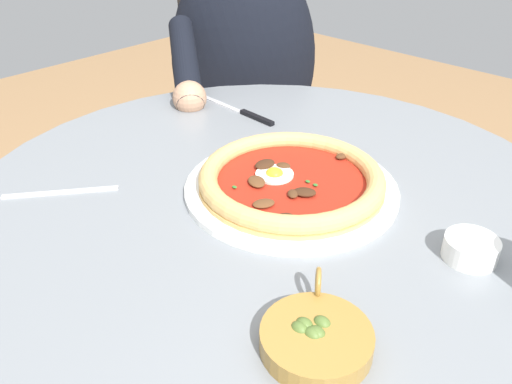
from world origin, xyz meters
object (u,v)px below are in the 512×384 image
object	(u,v)px
steak_knife	(247,114)
olive_pan	(316,338)
pizza_on_plate	(291,181)
cafe_chair_diner	(242,112)
fork_utensil	(61,192)
ramekin_capers	(471,248)
diner_person	(244,130)
dining_table	(269,274)

from	to	relation	value
steak_knife	olive_pan	world-z (taller)	olive_pan
pizza_on_plate	cafe_chair_diner	world-z (taller)	cafe_chair_diner
fork_utensil	cafe_chair_diner	world-z (taller)	cafe_chair_diner
pizza_on_plate	ramekin_capers	size ratio (longest dim) A/B	4.78
fork_utensil	diner_person	world-z (taller)	diner_person
cafe_chair_diner	olive_pan	bearing A→B (deg)	-40.93
steak_knife	cafe_chair_diner	size ratio (longest dim) A/B	0.23
pizza_on_plate	cafe_chair_diner	xyz separation A→B (m)	(-0.62, 0.51, -0.22)
dining_table	ramekin_capers	distance (m)	0.34
fork_utensil	cafe_chair_diner	xyz separation A→B (m)	(-0.37, 0.75, -0.21)
dining_table	ramekin_capers	size ratio (longest dim) A/B	13.91
pizza_on_plate	ramekin_capers	bearing A→B (deg)	6.86
dining_table	olive_pan	size ratio (longest dim) A/B	7.47
steak_knife	dining_table	bearing A→B (deg)	-38.54
ramekin_capers	cafe_chair_diner	size ratio (longest dim) A/B	0.08
pizza_on_plate	ramekin_capers	world-z (taller)	pizza_on_plate
pizza_on_plate	fork_utensil	distance (m)	0.35
cafe_chair_diner	steak_knife	bearing A→B (deg)	-43.54
pizza_on_plate	olive_pan	distance (m)	0.31
dining_table	pizza_on_plate	world-z (taller)	pizza_on_plate
steak_knife	ramekin_capers	bearing A→B (deg)	-13.86
steak_knife	diner_person	world-z (taller)	diner_person
fork_utensil	cafe_chair_diner	distance (m)	0.86
dining_table	olive_pan	distance (m)	0.35
dining_table	fork_utensil	world-z (taller)	fork_utensil
ramekin_capers	dining_table	bearing A→B (deg)	-168.66
ramekin_capers	fork_utensil	distance (m)	0.58
dining_table	steak_knife	distance (m)	0.34
dining_table	diner_person	xyz separation A→B (m)	(-0.49, 0.43, -0.04)
steak_knife	olive_pan	distance (m)	0.60
pizza_on_plate	steak_knife	distance (m)	0.30
dining_table	fork_utensil	distance (m)	0.36
ramekin_capers	olive_pan	distance (m)	0.25
dining_table	diner_person	bearing A→B (deg)	138.46
pizza_on_plate	fork_utensil	xyz separation A→B (m)	(-0.25, -0.25, -0.02)
steak_knife	ramekin_capers	size ratio (longest dim) A/B	3.06
olive_pan	steak_knife	bearing A→B (deg)	141.25
steak_knife	pizza_on_plate	bearing A→B (deg)	-32.46
dining_table	ramekin_capers	bearing A→B (deg)	11.34
pizza_on_plate	olive_pan	xyz separation A→B (m)	(0.22, -0.22, -0.00)
diner_person	dining_table	bearing A→B (deg)	-41.54
steak_knife	ramekin_capers	xyz separation A→B (m)	(0.52, -0.13, 0.01)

